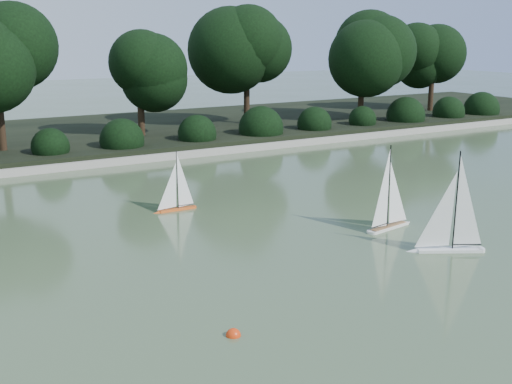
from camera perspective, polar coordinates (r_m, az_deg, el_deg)
ground at (r=9.34m, az=9.43°, el=-6.79°), size 80.00×80.00×0.00m
pond_coping at (r=16.95m, az=-10.37°, el=2.92°), size 40.00×0.35×0.18m
far_bank at (r=20.69m, az=-14.25°, el=4.87°), size 40.00×8.00×0.30m
tree_line at (r=19.37m, az=-9.79°, el=11.91°), size 26.31×3.93×4.39m
shrub_hedge at (r=17.72m, az=-11.44°, el=4.53°), size 29.10×1.10×1.10m
sailboat_white_a at (r=10.27m, az=16.38°, el=-3.69°), size 1.15×0.74×1.68m
sailboat_white_b at (r=11.30m, az=12.01°, el=-1.94°), size 1.14×0.37×1.56m
sailboat_orange at (r=12.21m, az=-7.36°, el=-0.79°), size 0.89×0.15×1.21m
race_buoy at (r=7.33m, az=-2.03°, el=-12.64°), size 0.17×0.17×0.17m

